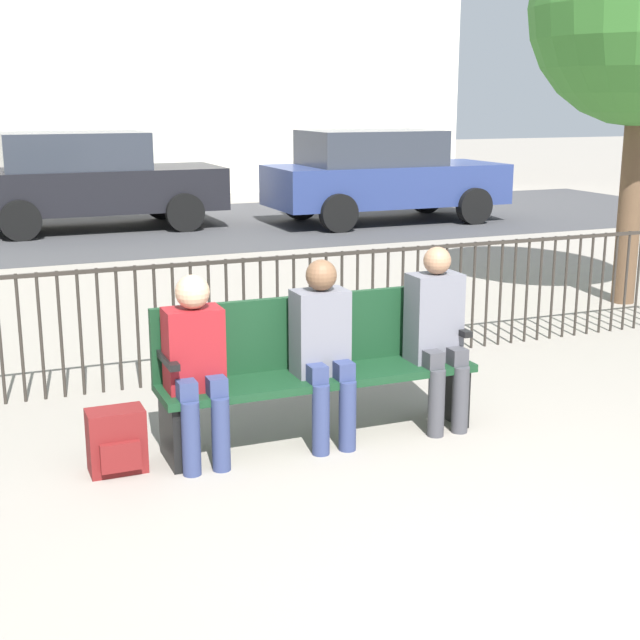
# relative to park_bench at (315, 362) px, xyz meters

# --- Properties ---
(ground_plane) EXTENTS (80.00, 80.00, 0.00)m
(ground_plane) POSITION_rel_park_bench_xyz_m (0.00, -1.99, -0.50)
(ground_plane) COLOR gray
(park_bench) EXTENTS (2.07, 0.45, 0.92)m
(park_bench) POSITION_rel_park_bench_xyz_m (0.00, 0.00, 0.00)
(park_bench) COLOR #14381E
(park_bench) RESTS_ON ground
(seated_person_0) EXTENTS (0.34, 0.39, 1.15)m
(seated_person_0) POSITION_rel_park_bench_xyz_m (-0.82, -0.13, 0.14)
(seated_person_0) COLOR navy
(seated_person_0) RESTS_ON ground
(seated_person_1) EXTENTS (0.34, 0.39, 1.19)m
(seated_person_1) POSITION_rel_park_bench_xyz_m (0.00, -0.13, 0.16)
(seated_person_1) COLOR navy
(seated_person_1) RESTS_ON ground
(seated_person_2) EXTENTS (0.34, 0.39, 1.22)m
(seated_person_2) POSITION_rel_park_bench_xyz_m (0.82, -0.13, 0.17)
(seated_person_2) COLOR #3D3D42
(seated_person_2) RESTS_ON ground
(backpack) EXTENTS (0.33, 0.24, 0.38)m
(backpack) POSITION_rel_park_bench_xyz_m (-1.30, -0.09, -0.31)
(backpack) COLOR maroon
(backpack) RESTS_ON ground
(fence_railing) EXTENTS (9.01, 0.03, 0.95)m
(fence_railing) POSITION_rel_park_bench_xyz_m (-0.02, 1.43, 0.06)
(fence_railing) COLOR #2D2823
(fence_railing) RESTS_ON ground
(street_surface) EXTENTS (24.00, 6.00, 0.01)m
(street_surface) POSITION_rel_park_bench_xyz_m (0.00, 10.01, -0.50)
(street_surface) COLOR #3D3D3F
(street_surface) RESTS_ON ground
(parked_car_0) EXTENTS (4.20, 1.94, 1.62)m
(parked_car_0) POSITION_rel_park_bench_xyz_m (5.03, 9.22, 0.34)
(parked_car_0) COLOR navy
(parked_car_0) RESTS_ON ground
(parked_car_2) EXTENTS (4.20, 1.94, 1.62)m
(parked_car_2) POSITION_rel_park_bench_xyz_m (0.10, 10.28, 0.34)
(parked_car_2) COLOR black
(parked_car_2) RESTS_ON ground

